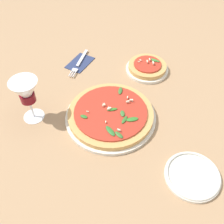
{
  "coord_description": "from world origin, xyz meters",
  "views": [
    {
      "loc": [
        0.45,
        0.4,
        0.7
      ],
      "look_at": [
        -0.0,
        0.0,
        0.03
      ],
      "focal_mm": 42.0,
      "sensor_mm": 36.0,
      "label": 1
    }
  ],
  "objects_px": {
    "pizza_personal_side": "(147,68)",
    "fork": "(79,63)",
    "wine_glass": "(26,93)",
    "side_plate_white": "(193,175)",
    "pizza_arugula_main": "(112,115)"
  },
  "relations": [
    {
      "from": "pizza_personal_side",
      "to": "fork",
      "type": "relative_size",
      "value": 0.98
    },
    {
      "from": "wine_glass",
      "to": "side_plate_white",
      "type": "xyz_separation_m",
      "value": [
        -0.16,
        0.54,
        -0.11
      ]
    },
    {
      "from": "wine_glass",
      "to": "fork",
      "type": "relative_size",
      "value": 0.91
    },
    {
      "from": "fork",
      "to": "pizza_personal_side",
      "type": "bearing_deg",
      "value": 97.33
    },
    {
      "from": "fork",
      "to": "side_plate_white",
      "type": "relative_size",
      "value": 1.1
    },
    {
      "from": "pizza_arugula_main",
      "to": "pizza_personal_side",
      "type": "distance_m",
      "value": 0.3
    },
    {
      "from": "wine_glass",
      "to": "fork",
      "type": "xyz_separation_m",
      "value": [
        -0.31,
        -0.1,
        -0.11
      ]
    },
    {
      "from": "pizza_personal_side",
      "to": "side_plate_white",
      "type": "distance_m",
      "value": 0.5
    },
    {
      "from": "pizza_arugula_main",
      "to": "fork",
      "type": "xyz_separation_m",
      "value": [
        -0.14,
        -0.31,
        -0.01
      ]
    },
    {
      "from": "pizza_arugula_main",
      "to": "fork",
      "type": "height_order",
      "value": "pizza_arugula_main"
    },
    {
      "from": "wine_glass",
      "to": "side_plate_white",
      "type": "relative_size",
      "value": 1.0
    },
    {
      "from": "pizza_arugula_main",
      "to": "side_plate_white",
      "type": "relative_size",
      "value": 1.93
    },
    {
      "from": "pizza_arugula_main",
      "to": "wine_glass",
      "type": "bearing_deg",
      "value": -49.73
    },
    {
      "from": "pizza_arugula_main",
      "to": "wine_glass",
      "type": "height_order",
      "value": "wine_glass"
    },
    {
      "from": "wine_glass",
      "to": "side_plate_white",
      "type": "bearing_deg",
      "value": 106.73
    }
  ]
}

